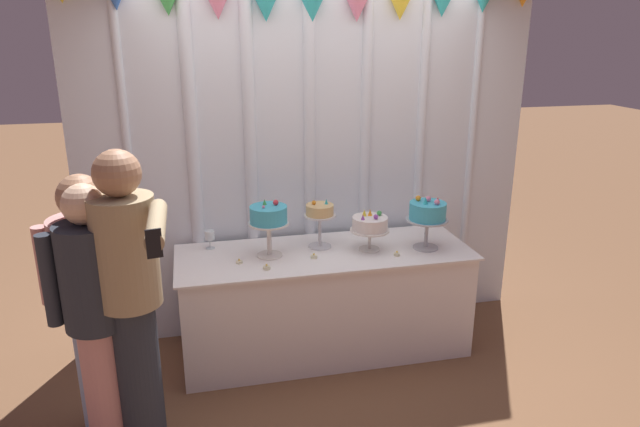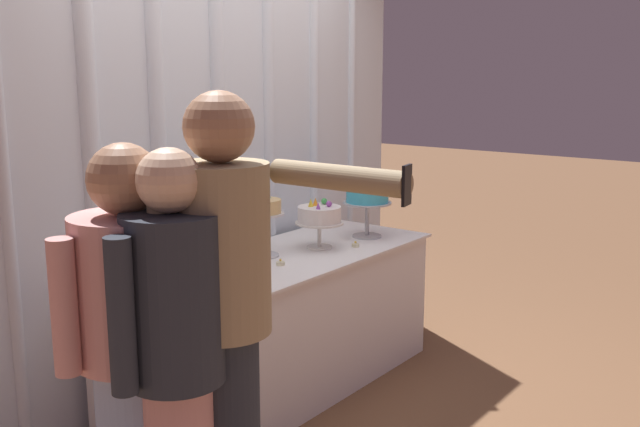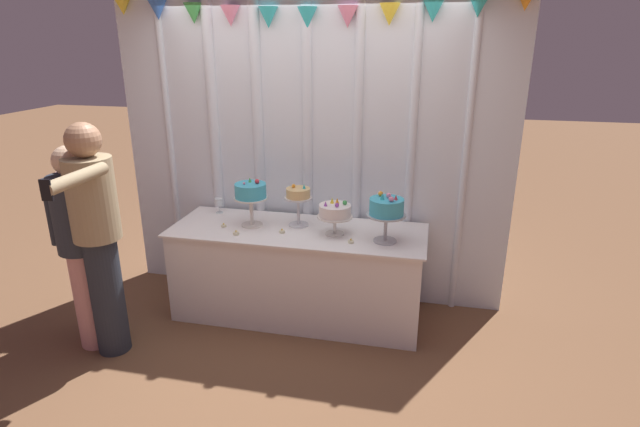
{
  "view_description": "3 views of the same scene",
  "coord_description": "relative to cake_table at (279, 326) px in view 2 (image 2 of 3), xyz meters",
  "views": [
    {
      "loc": [
        -0.89,
        -3.59,
        2.29
      ],
      "look_at": [
        -0.04,
        0.08,
        1.07
      ],
      "focal_mm": 32.34,
      "sensor_mm": 36.0,
      "label": 1
    },
    {
      "loc": [
        -2.93,
        -2.42,
        1.8
      ],
      "look_at": [
        0.25,
        0.0,
        1.0
      ],
      "focal_mm": 40.78,
      "sensor_mm": 36.0,
      "label": 2
    },
    {
      "loc": [
        1.02,
        -3.59,
        2.26
      ],
      "look_at": [
        0.16,
        0.21,
        0.89
      ],
      "focal_mm": 28.23,
      "sensor_mm": 36.0,
      "label": 3
    }
  ],
  "objects": [
    {
      "name": "guest_girl_blue_dress",
      "position": [
        -1.24,
        -0.82,
        0.58
      ],
      "size": [
        0.46,
        0.83,
        1.73
      ],
      "color": "#282D38",
      "rests_on": "ground_plane"
    },
    {
      "name": "cake_display_midright",
      "position": [
        0.32,
        -0.04,
        0.58
      ],
      "size": [
        0.28,
        0.28,
        0.29
      ],
      "color": "silver",
      "rests_on": "cake_table"
    },
    {
      "name": "guest_man_dark_suit",
      "position": [
        -1.46,
        -0.6,
        0.46
      ],
      "size": [
        0.54,
        0.42,
        1.57
      ],
      "color": "#93ADD6",
      "rests_on": "ground_plane"
    },
    {
      "name": "ground_plane",
      "position": [
        0.0,
        -0.1,
        -0.39
      ],
      "size": [
        24.0,
        24.0,
        0.0
      ],
      "primitive_type": "plane",
      "color": "brown"
    },
    {
      "name": "wine_glass",
      "position": [
        -0.79,
        0.24,
        0.48
      ],
      "size": [
        0.07,
        0.07,
        0.13
      ],
      "color": "silver",
      "rests_on": "cake_table"
    },
    {
      "name": "tealight_near_left",
      "position": [
        -0.44,
        -0.22,
        0.4
      ],
      "size": [
        0.05,
        0.05,
        0.04
      ],
      "color": "beige",
      "rests_on": "cake_table"
    },
    {
      "name": "cake_display_leftmost",
      "position": [
        -0.39,
        0.01,
        0.67
      ],
      "size": [
        0.28,
        0.28,
        0.4
      ],
      "color": "silver",
      "rests_on": "cake_table"
    },
    {
      "name": "cake_display_rightmost",
      "position": [
        0.72,
        -0.1,
        0.65
      ],
      "size": [
        0.3,
        0.3,
        0.39
      ],
      "color": "#B2B2B7",
      "rests_on": "cake_table"
    },
    {
      "name": "tealight_near_right",
      "position": [
        -0.1,
        -0.1,
        0.4
      ],
      "size": [
        0.05,
        0.05,
        0.04
      ],
      "color": "beige",
      "rests_on": "cake_table"
    },
    {
      "name": "tealight_far_left",
      "position": [
        -0.61,
        -0.08,
        0.4
      ],
      "size": [
        0.05,
        0.05,
        0.03
      ],
      "color": "beige",
      "rests_on": "cake_table"
    },
    {
      "name": "tealight_far_right",
      "position": [
        0.47,
        -0.19,
        0.4
      ],
      "size": [
        0.04,
        0.04,
        0.04
      ],
      "color": "beige",
      "rests_on": "cake_table"
    },
    {
      "name": "cake_table",
      "position": [
        0.0,
        0.0,
        0.0
      ],
      "size": [
        2.08,
        0.75,
        0.78
      ],
      "color": "white",
      "rests_on": "ground_plane"
    },
    {
      "name": "draped_curtain",
      "position": [
        -0.03,
        0.44,
        1.11
      ],
      "size": [
        3.4,
        0.16,
        2.83
      ],
      "color": "silver",
      "rests_on": "ground_plane"
    },
    {
      "name": "guest_man_pink_jacket",
      "position": [
        -1.42,
        -0.77,
        0.46
      ],
      "size": [
        0.5,
        0.33,
        1.56
      ],
      "color": "#D6938E",
      "rests_on": "ground_plane"
    },
    {
      "name": "cake_display_midleft",
      "position": [
        -0.02,
        0.09,
        0.64
      ],
      "size": [
        0.23,
        0.23,
        0.36
      ],
      "color": "silver",
      "rests_on": "cake_table"
    }
  ]
}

